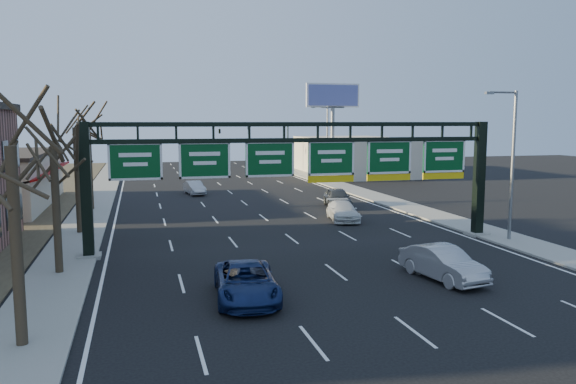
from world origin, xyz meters
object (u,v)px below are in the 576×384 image
object	(u,v)px
car_white_wagon	(343,211)
car_blue_suv	(246,282)
car_silver_sedan	(443,263)
sign_gantry	(304,167)

from	to	relation	value
car_white_wagon	car_blue_suv	bearing A→B (deg)	-112.67
car_blue_suv	car_silver_sedan	size ratio (longest dim) A/B	1.13
car_blue_suv	sign_gantry	bearing A→B (deg)	65.74
sign_gantry	car_blue_suv	xyz separation A→B (m)	(-5.10, -8.99, -3.90)
car_blue_suv	car_silver_sedan	xyz separation A→B (m)	(9.23, 0.51, 0.03)
sign_gantry	car_blue_suv	size ratio (longest dim) A/B	4.67
sign_gantry	car_white_wagon	size ratio (longest dim) A/B	5.21
sign_gantry	car_silver_sedan	size ratio (longest dim) A/B	5.30
sign_gantry	car_white_wagon	world-z (taller)	sign_gantry
sign_gantry	car_white_wagon	bearing A→B (deg)	54.81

